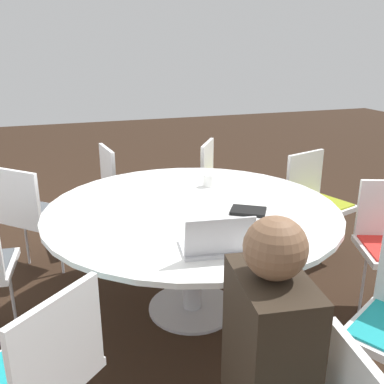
# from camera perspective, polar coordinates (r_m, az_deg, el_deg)

# --- Properties ---
(ground_plane) EXTENTS (16.00, 16.00, 0.00)m
(ground_plane) POSITION_cam_1_polar(r_m,az_deg,el_deg) (3.04, 0.00, -15.25)
(ground_plane) COLOR black
(conference_table) EXTENTS (1.85, 1.85, 0.75)m
(conference_table) POSITION_cam_1_polar(r_m,az_deg,el_deg) (2.73, 0.00, -3.78)
(conference_table) COLOR #B7B7BC
(conference_table) RESTS_ON ground_plane
(chair_3) EXTENTS (0.53, 0.55, 0.88)m
(chair_3) POSITION_cam_1_polar(r_m,az_deg,el_deg) (3.69, 16.11, -0.50)
(chair_3) COLOR white
(chair_3) RESTS_ON ground_plane
(chair_4) EXTENTS (0.60, 0.59, 0.88)m
(chair_4) POSITION_cam_1_polar(r_m,az_deg,el_deg) (4.00, 3.80, 1.68)
(chair_4) COLOR white
(chair_4) RESTS_ON ground_plane
(chair_5) EXTENTS (0.49, 0.47, 0.88)m
(chair_5) POSITION_cam_1_polar(r_m,az_deg,el_deg) (3.91, -9.24, 1.09)
(chair_5) COLOR white
(chair_5) RESTS_ON ground_plane
(chair_6) EXTENTS (0.61, 0.61, 0.88)m
(chair_6) POSITION_cam_1_polar(r_m,az_deg,el_deg) (3.47, -20.53, -2.24)
(chair_6) COLOR white
(chair_6) RESTS_ON ground_plane
(chair_8) EXTENTS (0.61, 0.61, 0.88)m
(chair_8) POSITION_cam_1_polar(r_m,az_deg,el_deg) (1.88, -19.73, -21.09)
(chair_8) COLOR white
(chair_8) RESTS_ON ground_plane
(person_0) EXTENTS (0.39, 0.29, 1.23)m
(person_0) POSITION_cam_1_polar(r_m,az_deg,el_deg) (1.55, 9.48, -21.04)
(person_0) COLOR #2D2319
(person_0) RESTS_ON ground_plane
(laptop) EXTENTS (0.29, 0.36, 0.21)m
(laptop) POSITION_cam_1_polar(r_m,az_deg,el_deg) (2.10, 3.26, -6.80)
(laptop) COLOR silver
(laptop) RESTS_ON conference_table
(spiral_notebook) EXTENTS (0.24, 0.26, 0.02)m
(spiral_notebook) POSITION_cam_1_polar(r_m,az_deg,el_deg) (2.63, 7.52, -2.50)
(spiral_notebook) COLOR black
(spiral_notebook) RESTS_ON conference_table
(coffee_cup) EXTENTS (0.08, 0.08, 0.09)m
(coffee_cup) POSITION_cam_1_polar(r_m,az_deg,el_deg) (3.08, 2.25, 1.56)
(coffee_cup) COLOR white
(coffee_cup) RESTS_ON conference_table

